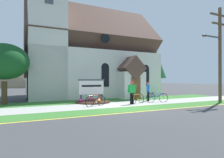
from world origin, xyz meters
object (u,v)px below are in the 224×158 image
(bicycle_yellow, at_px, (157,98))
(bicycle_black, at_px, (96,101))
(bicycle_orange, at_px, (138,99))
(utility_pole, at_px, (219,50))
(cyclist_in_yellow_jersey, at_px, (148,90))
(yard_deciduous_tree, at_px, (4,62))
(church_sign, at_px, (92,87))
(roadside_conifer, at_px, (150,56))
(cyclist_in_orange_jersey, at_px, (132,91))

(bicycle_yellow, bearing_deg, bicycle_black, 179.91)
(bicycle_orange, height_order, utility_pole, utility_pole)
(cyclist_in_yellow_jersey, relative_size, yard_deciduous_tree, 0.36)
(bicycle_yellow, xyz_separation_m, yard_deciduous_tree, (-11.03, 3.85, 2.77))
(bicycle_yellow, height_order, cyclist_in_yellow_jersey, cyclist_in_yellow_jersey)
(bicycle_orange, bearing_deg, church_sign, 138.81)
(bicycle_orange, bearing_deg, roadside_conifer, 48.22)
(roadside_conifer, relative_size, yard_deciduous_tree, 1.75)
(cyclist_in_orange_jersey, bearing_deg, church_sign, 132.20)
(church_sign, bearing_deg, yard_deciduous_tree, 166.85)
(utility_pole, xyz_separation_m, roadside_conifer, (0.94, 10.27, 0.76))
(bicycle_yellow, relative_size, roadside_conifer, 0.21)
(bicycle_black, distance_m, roadside_conifer, 13.93)
(church_sign, bearing_deg, bicycle_orange, -41.19)
(cyclist_in_orange_jersey, bearing_deg, yard_deciduous_tree, 155.03)
(bicycle_black, relative_size, yard_deciduous_tree, 0.37)
(bicycle_yellow, distance_m, yard_deciduous_tree, 12.01)
(roadside_conifer, bearing_deg, bicycle_yellow, -123.48)
(cyclist_in_yellow_jersey, bearing_deg, church_sign, 164.17)
(bicycle_orange, height_order, bicycle_yellow, bicycle_yellow)
(utility_pole, xyz_separation_m, yard_deciduous_tree, (-15.32, 6.20, -1.05))
(cyclist_in_yellow_jersey, height_order, yard_deciduous_tree, yard_deciduous_tree)
(utility_pole, distance_m, roadside_conifer, 10.34)
(cyclist_in_orange_jersey, xyz_separation_m, yard_deciduous_tree, (-8.58, 3.99, 2.17))
(cyclist_in_orange_jersey, height_order, roadside_conifer, roadside_conifer)
(bicycle_orange, distance_m, roadside_conifer, 11.68)
(bicycle_orange, distance_m, cyclist_in_yellow_jersey, 2.25)
(cyclist_in_orange_jersey, bearing_deg, roadside_conifer, 46.35)
(utility_pole, bearing_deg, church_sign, 152.36)
(church_sign, height_order, cyclist_in_yellow_jersey, church_sign)
(bicycle_yellow, distance_m, cyclist_in_yellow_jersey, 1.20)
(church_sign, distance_m, cyclist_in_yellow_jersey, 4.86)
(cyclist_in_yellow_jersey, distance_m, roadside_conifer, 9.56)
(bicycle_yellow, bearing_deg, church_sign, 153.40)
(cyclist_in_yellow_jersey, bearing_deg, bicycle_orange, -148.18)
(cyclist_in_orange_jersey, bearing_deg, cyclist_in_yellow_jersey, 26.74)
(bicycle_orange, relative_size, cyclist_in_orange_jersey, 0.96)
(cyclist_in_orange_jersey, xyz_separation_m, utility_pole, (6.75, -2.21, 3.22))
(roadside_conifer, xyz_separation_m, yard_deciduous_tree, (-16.26, -4.06, -1.82))
(cyclist_in_orange_jersey, bearing_deg, bicycle_black, 176.82)
(bicycle_orange, xyz_separation_m, yard_deciduous_tree, (-9.11, 3.94, 2.79))
(bicycle_black, xyz_separation_m, cyclist_in_orange_jersey, (2.82, -0.16, 0.61))
(cyclist_in_yellow_jersey, xyz_separation_m, utility_pole, (4.36, -3.41, 3.26))
(bicycle_black, bearing_deg, utility_pole, -13.88)
(bicycle_orange, distance_m, cyclist_in_orange_jersey, 0.83)
(bicycle_yellow, bearing_deg, utility_pole, -28.77)
(bicycle_black, xyz_separation_m, cyclist_in_yellow_jersey, (5.21, 1.04, 0.57))
(bicycle_orange, xyz_separation_m, utility_pole, (6.21, -2.26, 3.85))
(bicycle_black, distance_m, yard_deciduous_tree, 7.45)
(bicycle_yellow, relative_size, yard_deciduous_tree, 0.37)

